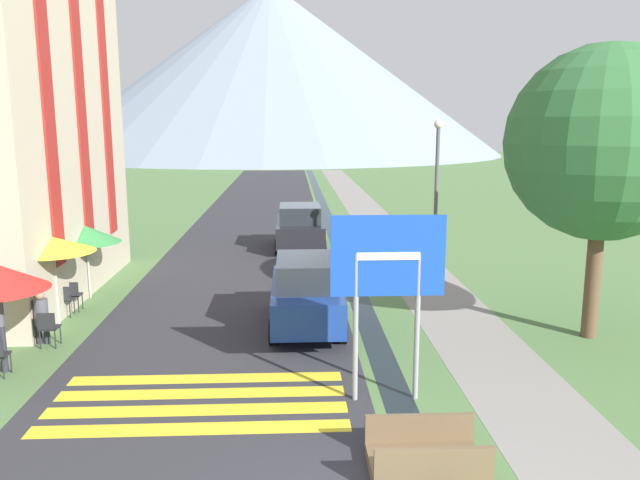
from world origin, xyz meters
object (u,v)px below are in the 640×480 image
object	(u,v)px
parked_car_far	(300,227)
parked_car_near	(306,293)
cafe_umbrella_rear_green	(86,234)
person_seated_far	(41,314)
cafe_chair_near_right	(48,326)
cafe_chair_far_right	(72,293)
road_sign	(388,275)
tree_by_path	(604,143)
footbridge	(426,457)
cafe_chair_far_left	(64,298)
cafe_umbrella_middle_yellow	(53,245)
streetlamp	(436,187)

from	to	relation	value
parked_car_far	parked_car_near	bearing A→B (deg)	-89.95
cafe_umbrella_rear_green	person_seated_far	xyz separation A→B (m)	(0.12, -3.89, -1.19)
cafe_chair_near_right	cafe_chair_far_right	world-z (taller)	same
road_sign	tree_by_path	xyz separation A→B (m)	(5.43, 3.21, 2.23)
person_seated_far	cafe_chair_far_right	bearing A→B (deg)	93.35
tree_by_path	road_sign	bearing A→B (deg)	-149.40
cafe_chair_far_right	footbridge	bearing A→B (deg)	-71.61
cafe_chair_far_right	tree_by_path	size ratio (longest dim) A/B	0.12
parked_car_near	person_seated_far	xyz separation A→B (m)	(-6.19, -0.87, -0.20)
footbridge	parked_car_far	bearing A→B (deg)	95.56
road_sign	parked_car_far	size ratio (longest dim) A/B	0.91
footbridge	cafe_chair_far_left	size ratio (longest dim) A/B	2.00
cafe_chair_far_right	cafe_umbrella_middle_yellow	world-z (taller)	cafe_umbrella_middle_yellow
cafe_chair_near_right	person_seated_far	xyz separation A→B (m)	(-0.25, 0.28, 0.20)
road_sign	cafe_chair_far_left	xyz separation A→B (m)	(-7.77, 5.37, -1.88)
cafe_chair_far_left	streetlamp	world-z (taller)	streetlamp
road_sign	cafe_umbrella_middle_yellow	world-z (taller)	road_sign
parked_car_near	cafe_chair_near_right	size ratio (longest dim) A/B	4.63
cafe_chair_far_right	cafe_chair_far_left	world-z (taller)	same
cafe_chair_near_right	cafe_umbrella_middle_yellow	xyz separation A→B (m)	(-0.41, 1.75, 1.56)
cafe_chair_near_right	cafe_umbrella_rear_green	world-z (taller)	cafe_umbrella_rear_green
road_sign	cafe_umbrella_rear_green	world-z (taller)	road_sign
cafe_chair_far_left	cafe_chair_far_right	bearing A→B (deg)	81.22
cafe_chair_far_right	tree_by_path	xyz separation A→B (m)	(13.13, -2.62, 4.11)
footbridge	parked_car_far	xyz separation A→B (m)	(-1.61, 16.54, 0.68)
cafe_chair_far_right	tree_by_path	bearing A→B (deg)	-36.69
road_sign	cafe_umbrella_middle_yellow	distance (m)	9.10
cafe_umbrella_middle_yellow	cafe_umbrella_rear_green	size ratio (longest dim) A/B	1.06
streetlamp	cafe_umbrella_middle_yellow	bearing A→B (deg)	-160.10
cafe_umbrella_middle_yellow	person_seated_far	world-z (taller)	cafe_umbrella_middle_yellow
parked_car_near	cafe_chair_far_right	size ratio (longest dim) A/B	4.63
parked_car_far	tree_by_path	bearing A→B (deg)	-57.99
footbridge	cafe_umbrella_rear_green	world-z (taller)	cafe_umbrella_rear_green
footbridge	tree_by_path	size ratio (longest dim) A/B	0.25
road_sign	streetlamp	distance (m)	9.13
cafe_chair_near_right	streetlamp	bearing A→B (deg)	48.06
cafe_umbrella_middle_yellow	cafe_chair_far_right	bearing A→B (deg)	89.07
cafe_umbrella_rear_green	person_seated_far	world-z (taller)	cafe_umbrella_rear_green
person_seated_far	tree_by_path	distance (m)	13.56
cafe_chair_far_right	cafe_umbrella_rear_green	world-z (taller)	cafe_umbrella_rear_green
cafe_chair_far_left	road_sign	bearing A→B (deg)	-34.96
cafe_chair_near_right	tree_by_path	xyz separation A→B (m)	(12.73, 0.15, 4.11)
cafe_chair_near_right	cafe_chair_far_left	world-z (taller)	same
streetlamp	footbridge	bearing A→B (deg)	-103.38
person_seated_far	cafe_umbrella_middle_yellow	bearing A→B (deg)	96.31
parked_car_near	cafe_chair_far_right	xyz separation A→B (m)	(-6.34, 1.62, -0.40)
parked_car_far	cafe_umbrella_middle_yellow	xyz separation A→B (m)	(-6.34, -9.28, 1.16)
cafe_umbrella_middle_yellow	person_seated_far	size ratio (longest dim) A/B	1.77
footbridge	person_seated_far	bearing A→B (deg)	143.39
road_sign	streetlamp	xyz separation A→B (m)	(2.88, 8.64, 0.67)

